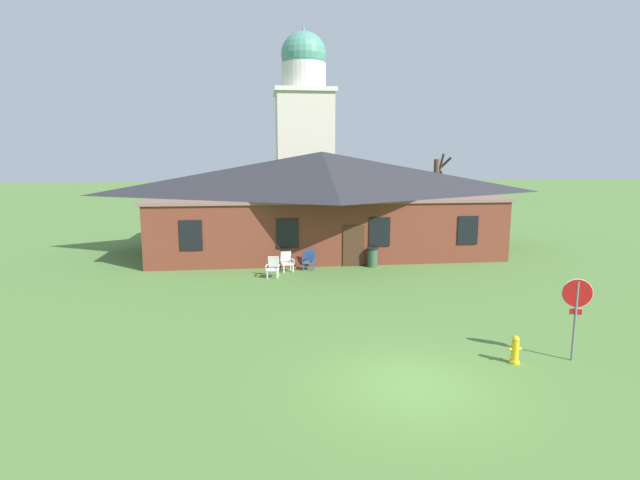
{
  "coord_description": "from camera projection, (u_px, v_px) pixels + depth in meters",
  "views": [
    {
      "loc": [
        -3.7,
        -11.22,
        5.63
      ],
      "look_at": [
        -1.34,
        8.34,
        2.28
      ],
      "focal_mm": 28.05,
      "sensor_mm": 36.0,
      "label": 1
    }
  ],
  "objects": [
    {
      "name": "ground_plane",
      "position": [
        414.0,
        386.0,
        12.36
      ],
      "size": [
        200.0,
        200.0,
        0.0
      ],
      "primitive_type": "plane",
      "color": "#517A38"
    },
    {
      "name": "brick_building",
      "position": [
        322.0,
        200.0,
        30.01
      ],
      "size": [
        19.65,
        10.4,
        5.85
      ],
      "color": "brown",
      "rests_on": "ground"
    },
    {
      "name": "dome_tower",
      "position": [
        304.0,
        132.0,
        43.7
      ],
      "size": [
        5.18,
        5.18,
        16.92
      ],
      "color": "beige",
      "rests_on": "ground"
    },
    {
      "name": "stop_sign",
      "position": [
        576.0,
        303.0,
        13.63
      ],
      "size": [
        0.77,
        0.29,
        2.33
      ],
      "color": "slate",
      "rests_on": "ground"
    },
    {
      "name": "lawn_chair_by_porch",
      "position": [
        273.0,
        267.0,
        23.31
      ],
      "size": [
        0.71,
        0.74,
        0.96
      ],
      "color": "silver",
      "rests_on": "ground"
    },
    {
      "name": "lawn_chair_near_door",
      "position": [
        287.0,
        261.0,
        24.54
      ],
      "size": [
        0.72,
        0.76,
        0.96
      ],
      "color": "white",
      "rests_on": "ground"
    },
    {
      "name": "lawn_chair_left_end",
      "position": [
        309.0,
        260.0,
        24.89
      ],
      "size": [
        0.72,
        0.76,
        0.96
      ],
      "color": "#2D5693",
      "rests_on": "ground"
    },
    {
      "name": "bare_tree_beside_building",
      "position": [
        437.0,
        194.0,
        33.84
      ],
      "size": [
        1.61,
        2.05,
        5.77
      ],
      "color": "brown",
      "rests_on": "ground"
    },
    {
      "name": "fire_hydrant",
      "position": [
        515.0,
        350.0,
        13.64
      ],
      "size": [
        0.36,
        0.28,
        0.79
      ],
      "color": "gold",
      "rests_on": "ground"
    },
    {
      "name": "trash_bin",
      "position": [
        372.0,
        257.0,
        25.47
      ],
      "size": [
        0.56,
        0.56,
        0.98
      ],
      "color": "#335638",
      "rests_on": "ground"
    }
  ]
}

